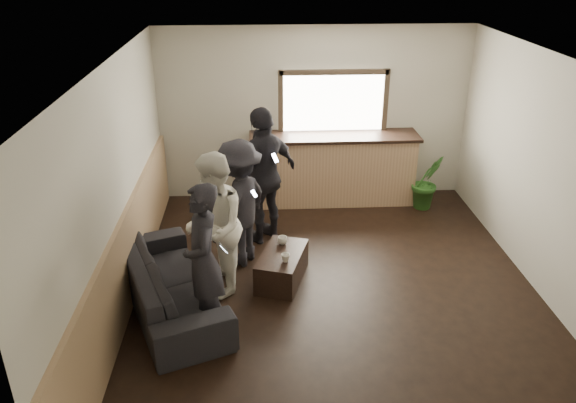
{
  "coord_description": "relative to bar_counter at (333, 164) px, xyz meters",
  "views": [
    {
      "loc": [
        -0.91,
        -5.79,
        3.95
      ],
      "look_at": [
        -0.56,
        0.4,
        1.06
      ],
      "focal_mm": 35.0,
      "sensor_mm": 36.0,
      "label": 1
    }
  ],
  "objects": [
    {
      "name": "ground",
      "position": [
        -0.3,
        -2.7,
        -0.64
      ],
      "size": [
        5.0,
        6.0,
        0.01
      ],
      "primitive_type": "cube",
      "color": "black"
    },
    {
      "name": "room_shell",
      "position": [
        -1.04,
        -2.7,
        0.83
      ],
      "size": [
        5.01,
        6.01,
        2.8
      ],
      "color": "silver",
      "rests_on": "ground"
    },
    {
      "name": "bar_counter",
      "position": [
        0.0,
        0.0,
        0.0
      ],
      "size": [
        2.7,
        0.68,
        2.13
      ],
      "color": "#A97F5B",
      "rests_on": "ground"
    },
    {
      "name": "sofa",
      "position": [
        -2.27,
        -2.89,
        -0.31
      ],
      "size": [
        1.64,
        2.41,
        0.65
      ],
      "primitive_type": "imported",
      "rotation": [
        0.0,
        0.0,
        1.95
      ],
      "color": "black",
      "rests_on": "ground"
    },
    {
      "name": "coffee_table",
      "position": [
        -0.95,
        -2.39,
        -0.45
      ],
      "size": [
        0.73,
        0.99,
        0.39
      ],
      "primitive_type": "cube",
      "rotation": [
        0.0,
        0.0,
        -0.31
      ],
      "color": "black",
      "rests_on": "ground"
    },
    {
      "name": "cup_a",
      "position": [
        -0.93,
        -2.15,
        -0.2
      ],
      "size": [
        0.16,
        0.16,
        0.1
      ],
      "primitive_type": "imported",
      "rotation": [
        0.0,
        0.0,
        4.37
      ],
      "color": "silver",
      "rests_on": "coffee_table"
    },
    {
      "name": "cup_b",
      "position": [
        -0.91,
        -2.59,
        -0.2
      ],
      "size": [
        0.13,
        0.13,
        0.1
      ],
      "primitive_type": "imported",
      "rotation": [
        0.0,
        0.0,
        4.54
      ],
      "color": "silver",
      "rests_on": "coffee_table"
    },
    {
      "name": "potted_plant",
      "position": [
        1.48,
        -0.36,
        -0.19
      ],
      "size": [
        0.58,
        0.52,
        0.9
      ],
      "primitive_type": "imported",
      "rotation": [
        0.0,
        0.0,
        0.27
      ],
      "color": "#2D6623",
      "rests_on": "ground"
    },
    {
      "name": "person_a",
      "position": [
        -1.82,
        -3.31,
        0.23
      ],
      "size": [
        0.52,
        0.69,
        1.74
      ],
      "rotation": [
        0.0,
        0.0,
        -1.42
      ],
      "color": "black",
      "rests_on": "ground"
    },
    {
      "name": "person_b",
      "position": [
        -1.75,
        -2.58,
        0.25
      ],
      "size": [
        0.78,
        0.94,
        1.79
      ],
      "rotation": [
        0.0,
        0.0,
        -1.45
      ],
      "color": "silver",
      "rests_on": "ground"
    },
    {
      "name": "person_c",
      "position": [
        -1.48,
        -1.89,
        0.22
      ],
      "size": [
        1.1,
        1.28,
        1.72
      ],
      "rotation": [
        0.0,
        0.0,
        -2.09
      ],
      "color": "black",
      "rests_on": "ground"
    },
    {
      "name": "person_d",
      "position": [
        -1.14,
        -1.25,
        0.34
      ],
      "size": [
        1.17,
        1.13,
        1.96
      ],
      "rotation": [
        0.0,
        0.0,
        -2.4
      ],
      "color": "black",
      "rests_on": "ground"
    }
  ]
}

